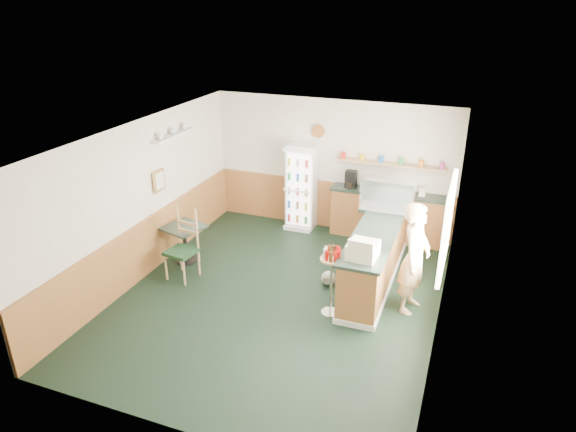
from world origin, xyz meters
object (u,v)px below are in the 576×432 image
at_px(display_case, 387,197).
at_px(cafe_chair, 184,241).
at_px(cafe_table, 185,237).
at_px(drinks_fridge, 301,187).
at_px(condiment_stand, 332,269).
at_px(shopkeeper, 414,258).
at_px(cash_register, 363,250).

relative_size(display_case, cafe_chair, 0.73).
bearing_deg(cafe_table, drinks_fridge, 56.32).
xyz_separation_m(drinks_fridge, cafe_table, (-1.47, -2.21, -0.39)).
relative_size(display_case, condiment_stand, 0.82).
bearing_deg(shopkeeper, cash_register, 133.87).
distance_m(cash_register, shopkeeper, 0.87).
bearing_deg(display_case, shopkeeper, -63.51).
xyz_separation_m(display_case, shopkeeper, (0.70, -1.40, -0.38)).
distance_m(condiment_stand, cafe_chair, 2.73).
bearing_deg(cafe_table, display_case, 20.89).
relative_size(drinks_fridge, condiment_stand, 1.60).
bearing_deg(cafe_chair, shopkeeper, 13.01).
xyz_separation_m(display_case, cafe_table, (-3.40, -1.30, -0.77)).
xyz_separation_m(display_case, condiment_stand, (-0.44, -1.97, -0.50)).
bearing_deg(cafe_table, shopkeeper, -1.50).
bearing_deg(cafe_chair, cafe_table, 129.26).
xyz_separation_m(drinks_fridge, shopkeeper, (2.63, -2.32, 0.00)).
distance_m(cash_register, cafe_table, 3.50).
bearing_deg(cafe_table, cafe_chair, -59.14).
bearing_deg(display_case, cafe_chair, -151.44).
bearing_deg(condiment_stand, drinks_fridge, 117.35).
relative_size(cash_register, cafe_chair, 0.35).
bearing_deg(drinks_fridge, cafe_table, -123.68).
xyz_separation_m(drinks_fridge, condiment_stand, (1.49, -2.88, -0.12)).
relative_size(cafe_table, cafe_chair, 0.64).
relative_size(cash_register, shopkeeper, 0.24).
distance_m(cash_register, condiment_stand, 0.57).
height_order(display_case, cash_register, display_case).
distance_m(shopkeeper, cafe_chair, 3.87).
height_order(display_case, condiment_stand, display_case).
distance_m(drinks_fridge, cafe_chair, 2.91).
relative_size(cash_register, condiment_stand, 0.39).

